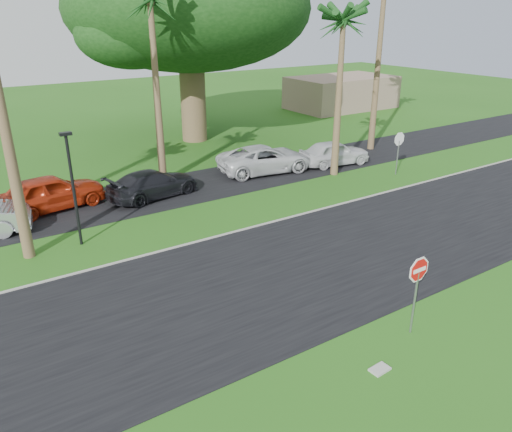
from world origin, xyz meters
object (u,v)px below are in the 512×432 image
object	(u,v)px
stop_sign_near	(417,280)
car_pickup	(334,153)
stop_sign_far	(399,145)
car_minivan	(265,159)
car_red	(51,193)
car_dark	(153,184)

from	to	relation	value
stop_sign_near	car_pickup	size ratio (longest dim) A/B	0.59
stop_sign_far	car_minivan	distance (m)	7.70
car_red	car_dark	bearing A→B (deg)	-111.45
stop_sign_far	car_dark	distance (m)	13.99
car_red	car_pickup	world-z (taller)	car_red
stop_sign_near	stop_sign_far	world-z (taller)	same
car_red	car_dark	distance (m)	4.84
stop_sign_far	car_red	size ratio (longest dim) A/B	0.53
car_dark	car_minivan	world-z (taller)	car_minivan
car_red	car_dark	world-z (taller)	car_red
stop_sign_near	car_minivan	distance (m)	16.49
stop_sign_near	car_dark	size ratio (longest dim) A/B	0.54
stop_sign_near	car_minivan	xyz separation A→B (m)	(5.37, 15.56, -0.99)
car_red	car_minivan	world-z (taller)	car_red
car_dark	car_pickup	world-z (taller)	car_pickup
stop_sign_near	car_minivan	size ratio (longest dim) A/B	0.47
car_minivan	car_pickup	world-z (taller)	car_minivan
stop_sign_far	car_pickup	distance (m)	4.00
car_pickup	car_minivan	bearing A→B (deg)	84.68
stop_sign_far	stop_sign_near	bearing A→B (deg)	43.73
stop_sign_near	stop_sign_far	size ratio (longest dim) A/B	1.00
car_red	car_minivan	distance (m)	11.93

